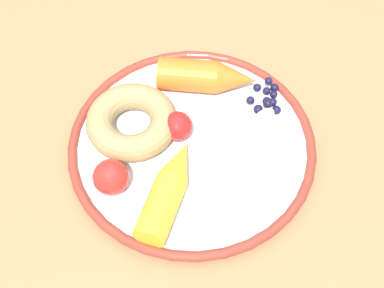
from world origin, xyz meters
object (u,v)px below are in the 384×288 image
(dining_table, at_px, (187,216))
(tomato_mid, at_px, (178,126))
(tomato_near, at_px, (111,177))
(blueberry_pile, at_px, (266,98))
(banana, at_px, (246,153))
(donut, at_px, (132,122))
(carrot_yellow, at_px, (168,189))
(plate, at_px, (192,145))
(carrot_orange, at_px, (207,77))

(dining_table, relative_size, tomato_mid, 29.42)
(tomato_near, bearing_deg, blueberry_pile, 166.11)
(banana, bearing_deg, donut, -64.78)
(carrot_yellow, height_order, tomato_mid, same)
(banana, xyz_separation_m, carrot_yellow, (0.10, -0.03, 0.01))
(dining_table, distance_m, blueberry_pile, 0.19)
(tomato_near, height_order, tomato_mid, tomato_near)
(dining_table, height_order, donut, donut)
(plate, relative_size, blueberry_pile, 5.71)
(carrot_orange, bearing_deg, banana, 64.19)
(carrot_yellow, bearing_deg, blueberry_pile, -178.89)
(tomato_mid, bearing_deg, tomato_near, -3.43)
(dining_table, height_order, carrot_orange, carrot_orange)
(carrot_yellow, distance_m, tomato_mid, 0.09)
(tomato_near, bearing_deg, tomato_mid, 176.57)
(plate, relative_size, tomato_mid, 8.28)
(banana, distance_m, tomato_mid, 0.09)
(carrot_orange, height_order, carrot_yellow, carrot_orange)
(tomato_near, xyz_separation_m, tomato_mid, (-0.10, 0.01, -0.00))
(tomato_near, bearing_deg, carrot_yellow, 120.55)
(banana, relative_size, carrot_orange, 1.10)
(banana, xyz_separation_m, tomato_near, (0.13, -0.09, 0.01))
(dining_table, height_order, tomato_near, tomato_near)
(plate, height_order, banana, banana)
(banana, height_order, tomato_near, tomato_near)
(carrot_orange, relative_size, blueberry_pile, 2.38)
(donut, bearing_deg, carrot_yellow, 68.90)
(plate, xyz_separation_m, donut, (0.03, -0.07, 0.02))
(dining_table, relative_size, carrot_yellow, 8.13)
(plate, distance_m, carrot_yellow, 0.08)
(carrot_orange, bearing_deg, tomato_near, 5.34)
(banana, distance_m, blueberry_pile, 0.09)
(banana, distance_m, carrot_orange, 0.12)
(plate, distance_m, donut, 0.08)
(carrot_orange, xyz_separation_m, tomato_mid, (0.08, 0.02, -0.00))
(carrot_orange, bearing_deg, dining_table, 31.72)
(banana, relative_size, blueberry_pile, 2.63)
(plate, height_order, carrot_yellow, carrot_yellow)
(carrot_yellow, height_order, tomato_near, tomato_near)
(blueberry_pile, bearing_deg, banana, 22.35)
(donut, distance_m, tomato_mid, 0.06)
(donut, distance_m, tomato_near, 0.08)
(dining_table, distance_m, tomato_mid, 0.13)
(tomato_near, bearing_deg, plate, 164.95)
(tomato_near, distance_m, tomato_mid, 0.10)
(banana, bearing_deg, tomato_mid, -70.57)
(donut, height_order, tomato_near, tomato_near)
(banana, height_order, carrot_yellow, carrot_yellow)
(dining_table, xyz_separation_m, carrot_yellow, (0.03, 0.00, 0.12))
(carrot_yellow, bearing_deg, plate, -157.72)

